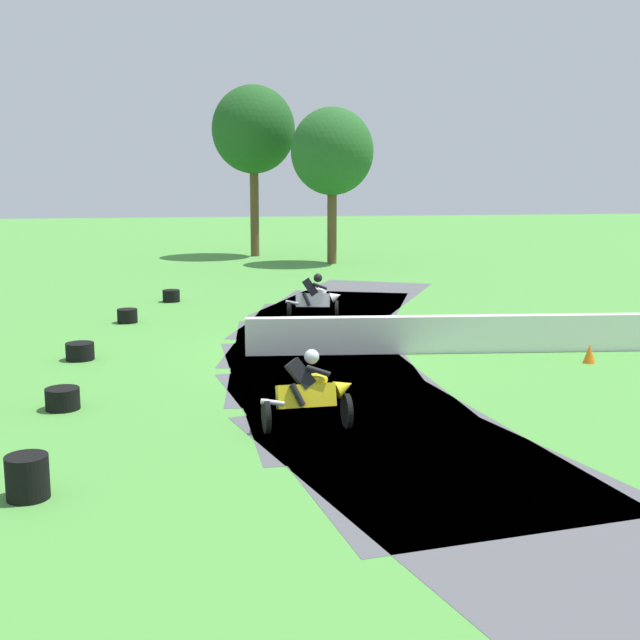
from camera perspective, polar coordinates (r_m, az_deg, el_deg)
name	(u,v)px	position (r m, az deg, el deg)	size (l,w,h in m)	color
ground_plane	(316,354)	(20.20, -0.30, -2.33)	(120.00, 120.00, 0.00)	#4C933D
track_asphalt	(348,353)	(20.26, 1.94, -2.29)	(8.67, 27.39, 0.01)	#515156
safety_barrier	(555,333)	(21.26, 15.68, -0.84)	(0.30, 15.10, 0.90)	white
motorcycle_lead_white	(316,298)	(24.66, -0.31, 1.50)	(1.71, 0.97, 1.43)	black
motorcycle_chase_yellow	(310,392)	(14.36, -0.68, -4.90)	(1.68, 0.87, 1.43)	black
tire_stack_near	(171,296)	(28.59, -10.08, 1.63)	(0.57, 0.57, 0.40)	black
tire_stack_mid_a	(127,316)	(24.93, -12.96, 0.28)	(0.58, 0.58, 0.40)	black
tire_stack_mid_b	(80,351)	(20.35, -16.00, -2.06)	(0.66, 0.66, 0.40)	black
tire_stack_far	(63,399)	(16.29, -17.10, -5.13)	(0.63, 0.63, 0.40)	black
tire_stack_extra_a	(27,477)	(12.13, -19.27, -10.05)	(0.58, 0.58, 0.60)	black
traffic_cone	(589,353)	(20.22, 17.85, -2.18)	(0.28, 0.28, 0.44)	orange
tree_far_left	(332,152)	(39.52, 0.83, 11.34)	(3.84, 3.84, 7.23)	brown
tree_far_right	(253,130)	(43.17, -4.55, 12.73)	(4.17, 4.17, 8.55)	brown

